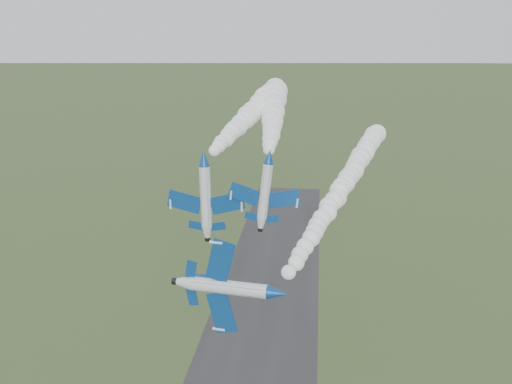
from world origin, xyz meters
TOP-DOWN VIEW (x-y plane):
  - jet_lead at (6.95, -0.51)m, footprint 5.32×13.73m
  - smoke_trail_jet_lead at (16.06, 41.53)m, footprint 17.36×77.84m
  - jet_pair_left at (-5.57, 21.71)m, footprint 11.70×14.00m
  - smoke_trail_jet_pair_left at (-2.96, 62.41)m, footprint 10.79×75.24m
  - jet_pair_right at (4.00, 21.23)m, footprint 10.34×12.44m
  - smoke_trail_jet_pair_right at (1.47, 59.00)m, footprint 10.76×70.65m

SIDE VIEW (x-z plane):
  - jet_lead at x=6.95m, z-range 27.79..39.15m
  - smoke_trail_jet_lead at x=16.06m, z-range 33.19..37.68m
  - jet_pair_left at x=-5.57m, z-range 41.67..45.12m
  - jet_pair_right at x=4.00m, z-range 42.42..45.53m
  - smoke_trail_jet_pair_left at x=-2.96m, z-range 41.63..47.52m
  - smoke_trail_jet_pair_right at x=1.47m, z-range 41.99..47.73m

